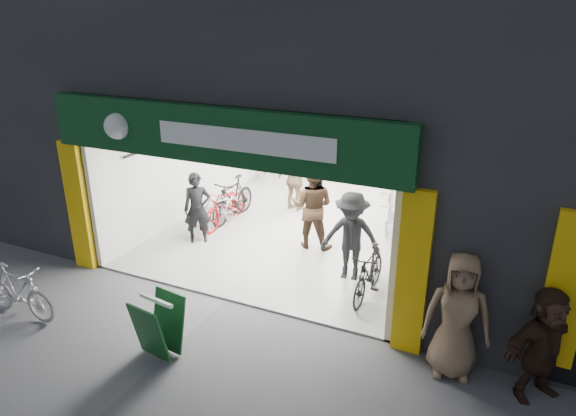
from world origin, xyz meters
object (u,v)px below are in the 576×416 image
Objects in this scene: bike_left_front at (218,211)px; parked_bike at (18,291)px; bike_right_front at (369,274)px; pedestrian_near at (457,316)px; sandwich_board at (159,325)px.

parked_bike is (-1.07, -4.52, -0.01)m from bike_left_front.
bike_left_front is 4.32m from bike_right_front.
pedestrian_near reaches higher than parked_bike.
parked_bike is at bearing -101.19° from bike_left_front.
bike_left_front is 1.98× the size of sandwich_board.
pedestrian_near is 2.01× the size of sandwich_board.
bike_left_front is at bearing -13.73° from parked_bike.
sandwich_board is at bearing -170.20° from pedestrian_near.
bike_left_front reaches higher than sandwich_board.
bike_right_front is at bearing -59.49° from parked_bike.
sandwich_board is (2.80, 0.16, 0.04)m from parked_bike.
pedestrian_near reaches higher than bike_left_front.
sandwich_board is (1.73, -4.37, 0.03)m from bike_left_front.
sandwich_board is (-4.02, -1.43, -0.42)m from pedestrian_near.
bike_left_front is 4.70m from sandwich_board.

